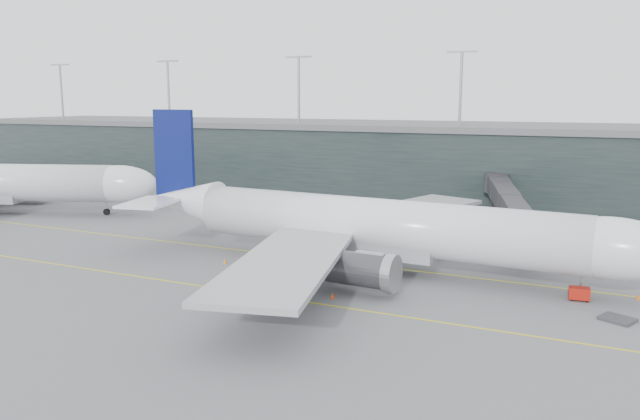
% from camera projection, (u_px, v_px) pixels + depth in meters
% --- Properties ---
extents(ground, '(320.00, 320.00, 0.00)m').
position_uv_depth(ground, '(337.00, 253.00, 83.12)').
color(ground, '#58585C').
rests_on(ground, ground).
extents(taxiline_a, '(160.00, 0.25, 0.02)m').
position_uv_depth(taxiline_a, '(325.00, 260.00, 79.55)').
color(taxiline_a, gold).
rests_on(taxiline_a, ground).
extents(taxiline_b, '(160.00, 0.25, 0.02)m').
position_uv_depth(taxiline_b, '(261.00, 295.00, 65.28)').
color(taxiline_b, gold).
rests_on(taxiline_b, ground).
extents(taxiline_lead_main, '(0.25, 60.00, 0.02)m').
position_uv_depth(taxiline_lead_main, '(416.00, 229.00, 98.88)').
color(taxiline_lead_main, gold).
rests_on(taxiline_lead_main, ground).
extents(taxiline_lead_adj, '(0.25, 60.00, 0.02)m').
position_uv_depth(taxiline_lead_adj, '(51.00, 196.00, 132.21)').
color(taxiline_lead_adj, gold).
rests_on(taxiline_lead_adj, ground).
extents(terminal, '(240.00, 36.00, 29.00)m').
position_uv_depth(terminal, '(445.00, 159.00, 133.54)').
color(terminal, black).
rests_on(terminal, ground).
extents(main_aircraft, '(67.23, 63.18, 18.86)m').
position_uv_depth(main_aircraft, '(375.00, 226.00, 74.42)').
color(main_aircraft, white).
rests_on(main_aircraft, ground).
extents(jet_bridge, '(14.76, 46.65, 7.21)m').
position_uv_depth(jet_bridge, '(515.00, 197.00, 96.10)').
color(jet_bridge, '#27262B').
rests_on(jet_bridge, ground).
extents(gse_cart, '(2.14, 1.50, 1.37)m').
position_uv_depth(gse_cart, '(579.00, 293.00, 63.46)').
color(gse_cart, '#9E150B').
rests_on(gse_cart, ground).
extents(baggage_dolly, '(3.54, 3.26, 0.29)m').
position_uv_depth(baggage_dolly, '(617.00, 319.00, 57.72)').
color(baggage_dolly, '#353439').
rests_on(baggage_dolly, ground).
extents(uld_a, '(2.02, 1.73, 1.64)m').
position_uv_depth(uld_a, '(330.00, 228.00, 95.10)').
color(uld_a, '#36363B').
rests_on(uld_a, ground).
extents(uld_b, '(2.60, 2.26, 2.05)m').
position_uv_depth(uld_b, '(358.00, 228.00, 94.20)').
color(uld_b, '#36363B').
rests_on(uld_b, ground).
extents(uld_c, '(2.82, 2.58, 2.08)m').
position_uv_depth(uld_c, '(360.00, 230.00, 92.69)').
color(uld_c, '#36363B').
rests_on(uld_c, ground).
extents(cone_nose, '(0.38, 0.38, 0.61)m').
position_uv_depth(cone_nose, '(638.00, 297.00, 63.74)').
color(cone_nose, '#F25F0D').
rests_on(cone_nose, ground).
extents(cone_wing_stbd, '(0.42, 0.42, 0.68)m').
position_uv_depth(cone_wing_stbd, '(333.00, 295.00, 64.10)').
color(cone_wing_stbd, '#F43F0D').
rests_on(cone_wing_stbd, ground).
extents(cone_wing_port, '(0.42, 0.42, 0.68)m').
position_uv_depth(cone_wing_port, '(444.00, 241.00, 89.04)').
color(cone_wing_port, orange).
rests_on(cone_wing_port, ground).
extents(cone_tail, '(0.47, 0.47, 0.74)m').
position_uv_depth(cone_tail, '(225.00, 261.00, 77.60)').
color(cone_tail, orange).
rests_on(cone_tail, ground).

